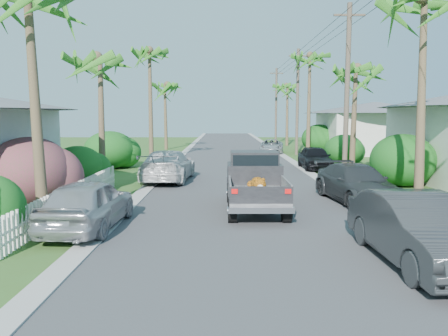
{
  "coord_description": "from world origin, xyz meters",
  "views": [
    {
      "loc": [
        -0.79,
        -9.71,
        3.33
      ],
      "look_at": [
        -0.75,
        6.54,
        1.4
      ],
      "focal_mm": 35.0,
      "sensor_mm": 36.0,
      "label": 1
    }
  ],
  "objects_px": {
    "parked_car_rn": "(418,230)",
    "parked_car_rm": "(357,184)",
    "utility_pole_d": "(276,106)",
    "pickup_truck": "(255,181)",
    "parked_car_rf": "(315,158)",
    "utility_pole_b": "(347,91)",
    "parked_car_rd": "(272,147)",
    "palm_l_d": "(165,84)",
    "utility_pole_c": "(297,101)",
    "parked_car_ln": "(89,204)",
    "palm_r_d": "(288,86)",
    "house_right_far": "(374,130)",
    "palm_r_b": "(356,69)",
    "palm_r_c": "(310,56)",
    "palm_l_b": "(99,58)",
    "parked_car_lf": "(168,166)",
    "palm_l_c": "(149,51)"
  },
  "relations": [
    {
      "from": "palm_l_d",
      "to": "house_right_far",
      "type": "relative_size",
      "value": 0.86
    },
    {
      "from": "palm_l_c",
      "to": "palm_r_b",
      "type": "distance_m",
      "value": 14.55
    },
    {
      "from": "pickup_truck",
      "to": "utility_pole_d",
      "type": "relative_size",
      "value": 0.57
    },
    {
      "from": "palm_l_c",
      "to": "palm_l_d",
      "type": "bearing_deg",
      "value": 92.39
    },
    {
      "from": "parked_car_lf",
      "to": "palm_l_d",
      "type": "distance_m",
      "value": 22.32
    },
    {
      "from": "palm_l_b",
      "to": "palm_l_c",
      "type": "height_order",
      "value": "palm_l_c"
    },
    {
      "from": "utility_pole_d",
      "to": "pickup_truck",
      "type": "bearing_deg",
      "value": -98.04
    },
    {
      "from": "parked_car_rm",
      "to": "parked_car_lf",
      "type": "height_order",
      "value": "parked_car_lf"
    },
    {
      "from": "parked_car_rn",
      "to": "palm_r_d",
      "type": "distance_m",
      "value": 40.69
    },
    {
      "from": "palm_r_b",
      "to": "palm_r_d",
      "type": "bearing_deg",
      "value": 90.23
    },
    {
      "from": "palm_r_c",
      "to": "parked_car_rd",
      "type": "bearing_deg",
      "value": 126.64
    },
    {
      "from": "palm_r_d",
      "to": "parked_car_rm",
      "type": "bearing_deg",
      "value": -93.64
    },
    {
      "from": "parked_car_rf",
      "to": "palm_r_b",
      "type": "relative_size",
      "value": 0.59
    },
    {
      "from": "palm_r_b",
      "to": "parked_car_ln",
      "type": "bearing_deg",
      "value": -133.2
    },
    {
      "from": "utility_pole_c",
      "to": "parked_car_ln",
      "type": "bearing_deg",
      "value": -112.41
    },
    {
      "from": "palm_l_c",
      "to": "palm_r_d",
      "type": "bearing_deg",
      "value": 55.22
    },
    {
      "from": "parked_car_lf",
      "to": "palm_l_c",
      "type": "relative_size",
      "value": 0.6
    },
    {
      "from": "palm_l_b",
      "to": "utility_pole_c",
      "type": "xyz_separation_m",
      "value": [
        12.4,
        16.0,
        -1.55
      ]
    },
    {
      "from": "palm_l_d",
      "to": "palm_r_b",
      "type": "distance_m",
      "value": 23.08
    },
    {
      "from": "palm_l_b",
      "to": "palm_r_c",
      "type": "relative_size",
      "value": 0.79
    },
    {
      "from": "palm_r_b",
      "to": "utility_pole_d",
      "type": "height_order",
      "value": "utility_pole_d"
    },
    {
      "from": "parked_car_rn",
      "to": "parked_car_rm",
      "type": "bearing_deg",
      "value": 81.24
    },
    {
      "from": "parked_car_rd",
      "to": "palm_l_d",
      "type": "relative_size",
      "value": 0.58
    },
    {
      "from": "utility_pole_c",
      "to": "utility_pole_d",
      "type": "relative_size",
      "value": 1.0
    },
    {
      "from": "palm_l_c",
      "to": "utility_pole_b",
      "type": "xyz_separation_m",
      "value": [
        11.6,
        -9.0,
        -3.31
      ]
    },
    {
      "from": "parked_car_rm",
      "to": "palm_l_b",
      "type": "xyz_separation_m",
      "value": [
        -11.2,
        5.0,
        5.43
      ]
    },
    {
      "from": "pickup_truck",
      "to": "utility_pole_b",
      "type": "xyz_separation_m",
      "value": [
        5.24,
        7.07,
        3.59
      ]
    },
    {
      "from": "parked_car_rf",
      "to": "house_right_far",
      "type": "relative_size",
      "value": 0.47
    },
    {
      "from": "utility_pole_b",
      "to": "utility_pole_c",
      "type": "relative_size",
      "value": 1.0
    },
    {
      "from": "parked_car_rn",
      "to": "palm_l_c",
      "type": "xyz_separation_m",
      "value": [
        -9.6,
        22.14,
        7.13
      ]
    },
    {
      "from": "parked_car_rd",
      "to": "utility_pole_d",
      "type": "relative_size",
      "value": 0.49
    },
    {
      "from": "house_right_far",
      "to": "parked_car_rf",
      "type": "bearing_deg",
      "value": -122.68
    },
    {
      "from": "palm_l_c",
      "to": "utility_pole_b",
      "type": "distance_m",
      "value": 15.05
    },
    {
      "from": "palm_l_b",
      "to": "palm_l_c",
      "type": "xyz_separation_m",
      "value": [
        0.8,
        10.0,
        1.77
      ]
    },
    {
      "from": "pickup_truck",
      "to": "palm_l_b",
      "type": "bearing_deg",
      "value": 139.72
    },
    {
      "from": "parked_car_rn",
      "to": "palm_l_b",
      "type": "bearing_deg",
      "value": 128.23
    },
    {
      "from": "parked_car_rf",
      "to": "parked_car_rm",
      "type": "bearing_deg",
      "value": -92.81
    },
    {
      "from": "palm_l_b",
      "to": "parked_car_ln",
      "type": "bearing_deg",
      "value": -77.25
    },
    {
      "from": "parked_car_rn",
      "to": "utility_pole_d",
      "type": "height_order",
      "value": "utility_pole_d"
    },
    {
      "from": "parked_car_rf",
      "to": "house_right_far",
      "type": "distance_m",
      "value": 14.89
    },
    {
      "from": "palm_r_c",
      "to": "palm_r_d",
      "type": "height_order",
      "value": "palm_r_c"
    },
    {
      "from": "house_right_far",
      "to": "utility_pole_b",
      "type": "distance_m",
      "value": 18.71
    },
    {
      "from": "parked_car_ln",
      "to": "house_right_far",
      "type": "bearing_deg",
      "value": -120.44
    },
    {
      "from": "parked_car_lf",
      "to": "palm_r_b",
      "type": "bearing_deg",
      "value": -163.17
    },
    {
      "from": "palm_l_b",
      "to": "palm_r_b",
      "type": "xyz_separation_m",
      "value": [
        13.4,
        3.0,
        -0.2
      ]
    },
    {
      "from": "parked_car_rf",
      "to": "utility_pole_b",
      "type": "xyz_separation_m",
      "value": [
        0.6,
        -4.52,
        3.87
      ]
    },
    {
      "from": "parked_car_lf",
      "to": "parked_car_rd",
      "type": "bearing_deg",
      "value": -109.46
    },
    {
      "from": "parked_car_rn",
      "to": "parked_car_rd",
      "type": "xyz_separation_m",
      "value": [
        0.0,
        29.64,
        -0.17
      ]
    },
    {
      "from": "parked_car_lf",
      "to": "utility_pole_c",
      "type": "bearing_deg",
      "value": -117.24
    },
    {
      "from": "parked_car_rm",
      "to": "palm_r_b",
      "type": "height_order",
      "value": "palm_r_b"
    }
  ]
}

